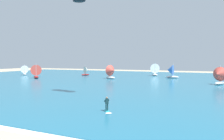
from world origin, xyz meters
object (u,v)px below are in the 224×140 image
sailboat_heeled_over (171,71)px  sailboat_far_left (86,71)px  kitesurfer (107,106)px  sailboat_far_right (36,71)px  sailboat_outermost (154,69)px  sailboat_mid_left (24,70)px  sailboat_mid_right (219,76)px  sailboat_trailing (111,72)px

sailboat_heeled_over → sailboat_far_left: bearing=-178.4°
kitesurfer → sailboat_far_right: size_ratio=0.40×
sailboat_far_right → sailboat_outermost: sailboat_outermost is taller
sailboat_mid_left → sailboat_heeled_over: (53.80, 8.08, 0.34)m
kitesurfer → sailboat_far_right: 49.93m
kitesurfer → sailboat_outermost: size_ratio=0.38×
sailboat_mid_right → sailboat_trailing: sailboat_trailing is taller
sailboat_outermost → kitesurfer: bearing=-83.0°
sailboat_far_left → sailboat_heeled_over: bearing=1.6°
kitesurfer → sailboat_far_left: size_ratio=0.51×
sailboat_trailing → sailboat_far_left: 17.02m
sailboat_mid_right → sailboat_far_right: bearing=-177.1°
sailboat_far_right → sailboat_heeled_over: bearing=23.4°
sailboat_mid_right → sailboat_heeled_over: (-12.88, 14.39, 0.07)m
sailboat_trailing → sailboat_far_right: sailboat_far_right is taller
sailboat_mid_right → sailboat_far_right: sailboat_far_right is taller
sailboat_heeled_over → sailboat_outermost: 10.83m
sailboat_trailing → sailboat_far_right: (-23.30, -7.00, 0.01)m
sailboat_mid_right → sailboat_outermost: size_ratio=0.94×
sailboat_trailing → sailboat_far_right: bearing=-163.3°
sailboat_mid_right → sailboat_outermost: 30.13m
sailboat_heeled_over → sailboat_outermost: size_ratio=0.97×
sailboat_mid_left → sailboat_far_right: 16.93m
sailboat_trailing → kitesurfer: bearing=-67.0°
sailboat_trailing → sailboat_outermost: (9.16, 18.33, 0.11)m
sailboat_far_right → sailboat_far_left: (9.03, 16.25, -0.46)m
kitesurfer → sailboat_trailing: bearing=113.0°
sailboat_trailing → sailboat_far_left: size_ratio=1.26×
sailboat_mid_right → sailboat_trailing: 29.35m
sailboat_mid_left → sailboat_outermost: bearing=19.2°
sailboat_mid_right → sailboat_mid_left: sailboat_mid_right is taller
kitesurfer → sailboat_mid_right: bearing=68.7°
sailboat_mid_right → sailboat_trailing: bearing=171.6°
sailboat_far_right → sailboat_far_left: bearing=60.9°
sailboat_mid_left → sailboat_outermost: sailboat_outermost is taller
sailboat_heeled_over → sailboat_outermost: sailboat_outermost is taller
sailboat_heeled_over → sailboat_far_right: size_ratio=1.01×
kitesurfer → sailboat_heeled_over: size_ratio=0.40×
sailboat_trailing → sailboat_far_right: size_ratio=1.00×
sailboat_trailing → sailboat_heeled_over: sailboat_heeled_over is taller
kitesurfer → sailboat_outermost: bearing=97.0°
kitesurfer → sailboat_trailing: (-16.02, 37.72, 1.58)m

